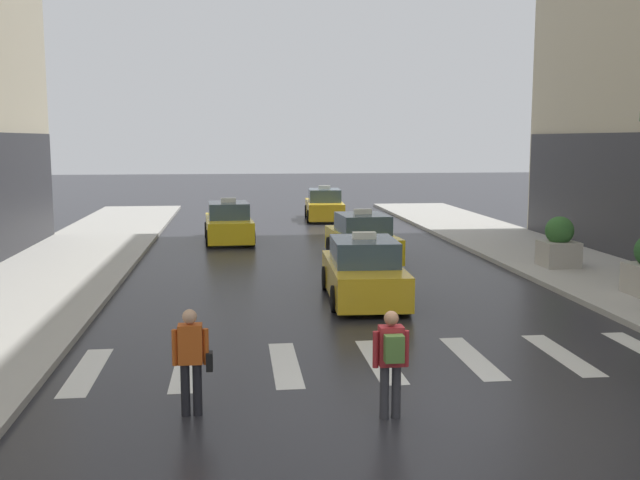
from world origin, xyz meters
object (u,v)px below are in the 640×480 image
object	(u,v)px
taxi_third	(229,224)
taxi_fourth	(324,206)
taxi_second	(362,240)
pedestrian_with_handbag	(192,356)
pedestrian_with_backpack	(391,356)
taxi_lead	(363,273)
planter_mid_block	(559,244)

from	to	relation	value
taxi_third	taxi_fourth	xyz separation A→B (m)	(4.90, 7.59, 0.00)
taxi_second	pedestrian_with_handbag	distance (m)	14.77
taxi_third	pedestrian_with_handbag	xyz separation A→B (m)	(-0.41, -19.19, 0.21)
taxi_third	pedestrian_with_backpack	bearing A→B (deg)	-82.63
taxi_third	pedestrian_with_handbag	distance (m)	19.19
taxi_lead	taxi_fourth	bearing A→B (deg)	86.04
taxi_third	taxi_fourth	bearing A→B (deg)	57.16
taxi_second	planter_mid_block	world-z (taller)	taxi_second
planter_mid_block	taxi_third	bearing A→B (deg)	142.44
taxi_lead	taxi_fourth	world-z (taller)	same
pedestrian_with_backpack	planter_mid_block	bearing A→B (deg)	55.56
taxi_lead	pedestrian_with_backpack	bearing A→B (deg)	-97.20
taxi_lead	taxi_fourth	distance (m)	19.18
taxi_fourth	pedestrian_with_backpack	world-z (taller)	taxi_fourth
planter_mid_block	taxi_second	bearing A→B (deg)	154.76
taxi_fourth	pedestrian_with_handbag	xyz separation A→B (m)	(-5.31, -26.78, 0.21)
pedestrian_with_backpack	pedestrian_with_handbag	bearing A→B (deg)	170.59
taxi_fourth	planter_mid_block	xyz separation A→B (m)	(5.61, -15.66, 0.15)
taxi_second	pedestrian_with_handbag	bearing A→B (deg)	-109.96
taxi_second	taxi_third	distance (m)	7.04
pedestrian_with_handbag	taxi_fourth	bearing A→B (deg)	78.79
taxi_third	planter_mid_block	size ratio (longest dim) A/B	2.89
pedestrian_with_backpack	planter_mid_block	distance (m)	14.07
taxi_second	pedestrian_with_backpack	distance (m)	14.52
taxi_second	planter_mid_block	xyz separation A→B (m)	(5.87, -2.77, 0.15)
pedestrian_with_backpack	taxi_lead	bearing A→B (deg)	82.80
taxi_lead	pedestrian_with_handbag	distance (m)	8.62
taxi_lead	taxi_fourth	size ratio (longest dim) A/B	0.99
taxi_fourth	pedestrian_with_handbag	distance (m)	27.30
taxi_third	pedestrian_with_handbag	world-z (taller)	taxi_third
pedestrian_with_backpack	taxi_second	bearing A→B (deg)	81.75
taxi_fourth	pedestrian_with_backpack	size ratio (longest dim) A/B	2.80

